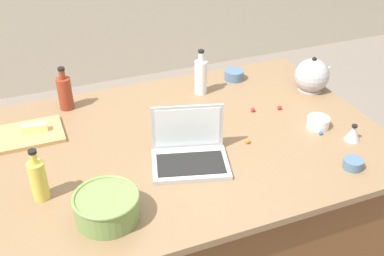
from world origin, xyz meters
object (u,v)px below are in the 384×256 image
Objects in this scene: cutting_board at (26,135)px; ramekin_medium at (234,75)px; bottle_oil at (38,179)px; mixing_bowl_large at (107,206)px; butter_stick_left at (35,128)px; bottle_soy at (65,92)px; ramekin_wide at (318,122)px; bottle_vinegar at (201,76)px; ramekin_small at (353,164)px; kettle at (312,76)px; laptop at (189,151)px; kitchen_timer at (353,133)px.

cutting_board is 1.14m from ramekin_medium.
mixing_bowl_large is at bearing -44.41° from bottle_oil.
butter_stick_left is at bearing 0.00° from cutting_board.
bottle_soy reaches higher than ramekin_wide.
bottle_vinegar reaches higher than ramekin_wide.
bottle_oil is 1.23m from ramekin_small.
ramekin_medium is (0.90, 0.83, -0.03)m from mixing_bowl_large.
ramekin_medium is at bearing 95.54° from ramekin_small.
ramekin_medium is (-0.32, 0.26, -0.05)m from kettle.
ramekin_medium is (1.11, 0.63, -0.06)m from bottle_oil.
bottle_oil is 2.71× the size of ramekin_small.
bottle_oil is at bearing -147.74° from bottle_vinegar.
bottle_oil is at bearing -93.13° from butter_stick_left.
bottle_soy is 2.15× the size of ramekin_wide.
bottle_soy is (-0.40, 0.64, 0.04)m from laptop.
ramekin_medium is at bearing 18.57° from bottle_vinegar.
bottle_soy is (-0.01, 0.85, 0.03)m from mixing_bowl_large.
ramekin_small is (0.60, -0.29, -0.03)m from laptop.
bottle_vinegar reaches higher than laptop.
ramekin_wide is at bearing 2.02° from laptop.
cutting_board is at bearing 108.87° from mixing_bowl_large.
bottle_vinegar is at bearing 124.33° from kitchen_timer.
mixing_bowl_large is at bearing -175.49° from kitchen_timer.
mixing_bowl_large is 2.97× the size of ramekin_small.
butter_stick_left is 1.39× the size of ramekin_small.
butter_stick_left is at bearing -170.76° from ramekin_medium.
kitchen_timer is (0.13, 0.17, 0.02)m from ramekin_small.
butter_stick_left is at bearing -131.23° from bottle_soy.
kitchen_timer is at bearing -22.77° from cutting_board.
bottle_vinegar is 0.64m from ramekin_wide.
mixing_bowl_large is 0.85m from bottle_soy.
ramekin_medium is 1.03× the size of ramekin_wide.
ramekin_medium is (1.12, 0.18, 0.02)m from cutting_board.
kettle is at bearing 70.10° from ramekin_small.
ramekin_wide is at bearing 1.61° from bottle_oil.
kettle is (1.23, 0.57, 0.03)m from mixing_bowl_large.
ramekin_small is at bearing -84.46° from ramekin_medium.
bottle_vinegar is 0.59m from kettle.
bottle_soy is 1.26m from kettle.
bottle_oil is 1.33m from kitchen_timer.
laptop is 4.53× the size of ramekin_small.
mixing_bowl_large is at bearing -71.13° from cutting_board.
cutting_board is 1.33m from ramekin_wide.
cutting_board is at bearing 176.69° from kettle.
laptop is at bearing 153.91° from ramekin_small.
ramekin_wide is (1.24, 0.03, -0.06)m from bottle_oil.
kettle is at bearing -3.31° from cutting_board.
ramekin_wide is (1.04, 0.23, -0.03)m from mixing_bowl_large.
kettle reaches higher than butter_stick_left.
butter_stick_left is at bearing 156.53° from kitchen_timer.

